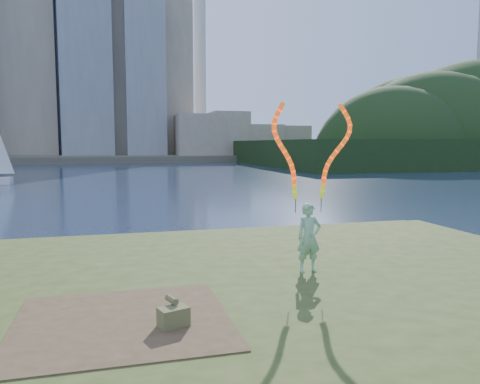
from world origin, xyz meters
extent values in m
plane|color=#17233B|center=(0.00, 0.00, 0.00)|extent=(320.00, 320.00, 0.00)
cube|color=#344318|center=(0.00, -2.50, 0.15)|extent=(20.00, 18.00, 0.30)
cube|color=#344318|center=(0.00, -2.20, 0.40)|extent=(17.00, 15.00, 0.30)
cube|color=#344318|center=(0.00, -2.00, 0.65)|extent=(14.00, 12.00, 0.30)
cube|color=#47331E|center=(-2.20, -3.20, 0.81)|extent=(3.20, 3.00, 0.02)
cube|color=#474234|center=(0.00, 95.00, 0.60)|extent=(320.00, 40.00, 1.20)
cylinder|color=silver|center=(18.00, 102.00, 30.20)|extent=(2.80, 2.80, 58.00)
cube|color=black|center=(55.00, 60.00, 2.00)|extent=(70.00, 42.00, 4.00)
imported|color=#1D702D|center=(1.66, -1.32, 1.53)|extent=(0.53, 0.35, 1.46)
cylinder|color=black|center=(1.39, -1.22, 2.20)|extent=(0.02, 0.02, 0.30)
cylinder|color=black|center=(1.97, -1.22, 2.20)|extent=(0.02, 0.02, 0.30)
cube|color=#4F532C|center=(-1.48, -3.61, 0.95)|extent=(0.49, 0.40, 0.30)
cylinder|color=#4F532C|center=(-1.48, -3.41, 1.15)|extent=(0.19, 0.30, 0.10)
camera|label=1|loc=(-2.25, -10.30, 3.50)|focal=35.00mm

